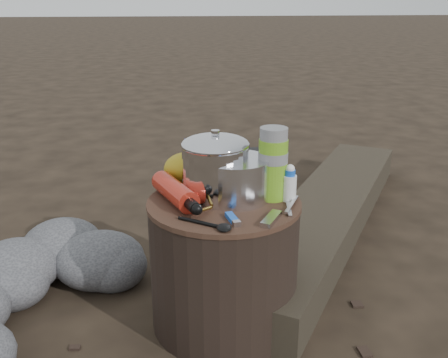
{
  "coord_description": "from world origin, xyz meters",
  "views": [
    {
      "loc": [
        -0.2,
        -1.35,
        0.97
      ],
      "look_at": [
        0.0,
        0.0,
        0.48
      ],
      "focal_mm": 40.47,
      "sensor_mm": 36.0,
      "label": 1
    }
  ],
  "objects": [
    {
      "name": "rock_ring",
      "position": [
        -0.54,
        -0.05,
        0.11
      ],
      "size": [
        0.49,
        1.06,
        0.21
      ],
      "primitive_type": null,
      "color": "#515155",
      "rests_on": "ground"
    },
    {
      "name": "thermos",
      "position": [
        0.14,
        0.0,
        0.52
      ],
      "size": [
        0.08,
        0.08,
        0.21
      ],
      "primitive_type": "cylinder",
      "color": "#6FAE21",
      "rests_on": "stump"
    },
    {
      "name": "fuel_bottle",
      "position": [
        -0.14,
        0.01,
        0.44
      ],
      "size": [
        0.15,
        0.27,
        0.06
      ],
      "primitive_type": null,
      "rotation": [
        0.0,
        0.0,
        0.35
      ],
      "color": "red",
      "rests_on": "stump"
    },
    {
      "name": "log_small",
      "position": [
        0.73,
        0.91,
        0.05
      ],
      "size": [
        0.76,
        1.07,
        0.09
      ],
      "primitive_type": "cube",
      "rotation": [
        0.0,
        0.0,
        -0.54
      ],
      "color": "#302A1F",
      "rests_on": "ground"
    },
    {
      "name": "food_pouch",
      "position": [
        -0.05,
        0.18,
        0.48
      ],
      "size": [
        0.11,
        0.04,
        0.14
      ],
      "primitive_type": "cube",
      "rotation": [
        0.0,
        0.0,
        -0.1
      ],
      "color": "navy",
      "rests_on": "stump"
    },
    {
      "name": "stuff_sack",
      "position": [
        -0.09,
        0.17,
        0.46
      ],
      "size": [
        0.15,
        0.12,
        0.1
      ],
      "primitive_type": "ellipsoid",
      "color": "gold",
      "rests_on": "stump"
    },
    {
      "name": "stump",
      "position": [
        0.0,
        0.0,
        0.21
      ],
      "size": [
        0.45,
        0.45,
        0.41
      ],
      "primitive_type": "cylinder",
      "color": "black",
      "rests_on": "ground"
    },
    {
      "name": "multitool",
      "position": [
        0.1,
        -0.16,
        0.42
      ],
      "size": [
        0.08,
        0.1,
        0.01
      ],
      "primitive_type": "cube",
      "rotation": [
        0.0,
        0.0,
        -0.57
      ],
      "color": "#B7B7BC",
      "rests_on": "stump"
    },
    {
      "name": "log_main",
      "position": [
        0.54,
        0.6,
        0.08
      ],
      "size": [
        1.24,
        1.67,
        0.15
      ],
      "primitive_type": "cube",
      "rotation": [
        0.0,
        0.0,
        -0.58
      ],
      "color": "#302A1F",
      "rests_on": "ground"
    },
    {
      "name": "pot_grabber",
      "position": [
        0.17,
        -0.08,
        0.42
      ],
      "size": [
        0.08,
        0.13,
        0.01
      ],
      "primitive_type": null,
      "rotation": [
        0.0,
        0.0,
        -0.35
      ],
      "color": "#B7B7BC",
      "rests_on": "stump"
    },
    {
      "name": "spork",
      "position": [
        -0.09,
        -0.15,
        0.42
      ],
      "size": [
        0.14,
        0.12,
        0.01
      ],
      "primitive_type": null,
      "rotation": [
        0.0,
        0.0,
        0.93
      ],
      "color": "black",
      "rests_on": "stump"
    },
    {
      "name": "camping_pot",
      "position": [
        -0.02,
        0.03,
        0.51
      ],
      "size": [
        0.19,
        0.19,
        0.19
      ],
      "primitive_type": "cylinder",
      "color": "silver",
      "rests_on": "stump"
    },
    {
      "name": "foil_windscreen",
      "position": [
        0.04,
        0.02,
        0.47
      ],
      "size": [
        0.2,
        0.2,
        0.12
      ],
      "primitive_type": "cylinder",
      "color": "silver",
      "rests_on": "stump"
    },
    {
      "name": "travel_mug",
      "position": [
        0.12,
        0.12,
        0.47
      ],
      "size": [
        0.07,
        0.07,
        0.11
      ],
      "primitive_type": "cylinder",
      "color": "black",
      "rests_on": "stump"
    },
    {
      "name": "ground",
      "position": [
        0.0,
        0.0,
        0.0
      ],
      "size": [
        60.0,
        60.0,
        0.0
      ],
      "primitive_type": "plane",
      "color": "black",
      "rests_on": "ground"
    },
    {
      "name": "lighter",
      "position": [
        0.0,
        -0.14,
        0.42
      ],
      "size": [
        0.03,
        0.08,
        0.01
      ],
      "primitive_type": "cube",
      "rotation": [
        0.0,
        0.0,
        0.16
      ],
      "color": "blue",
      "rests_on": "stump"
    },
    {
      "name": "squeeze_bottle",
      "position": [
        0.19,
        -0.02,
        0.46
      ],
      "size": [
        0.04,
        0.04,
        0.1
      ],
      "primitive_type": "cylinder",
      "color": "white",
      "rests_on": "stump"
    }
  ]
}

